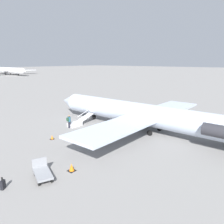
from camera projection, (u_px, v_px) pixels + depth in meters
name	position (u px, v px, depth m)	size (l,w,h in m)	color
ground_plane	(138.00, 129.00, 27.85)	(600.00, 600.00, 0.00)	gray
airplane_main	(145.00, 114.00, 26.77)	(30.45, 22.89, 7.02)	silver
airplane_taxiing_distant	(9.00, 70.00, 137.16)	(44.80, 34.16, 9.39)	white
boarding_stairs	(77.00, 123.00, 29.37)	(1.12, 4.03, 1.73)	silver
passenger	(69.00, 121.00, 28.12)	(0.36, 0.54, 1.74)	#23232D
luggage_cart	(42.00, 172.00, 16.11)	(2.45, 1.81, 1.22)	gray
suitcase	(3.00, 185.00, 14.75)	(0.38, 0.42, 0.88)	black
traffic_cone_near_stairs	(52.00, 137.00, 24.22)	(0.43, 0.43, 0.47)	black
traffic_cone_near_cart	(72.00, 168.00, 17.21)	(0.56, 0.56, 0.61)	black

